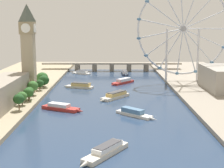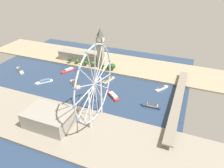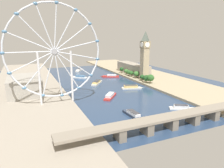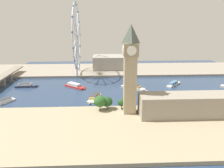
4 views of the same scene
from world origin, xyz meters
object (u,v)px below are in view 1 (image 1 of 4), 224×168
object	(u,v)px
river_bridge	(111,65)
tour_boat_3	(133,113)
parliament_block	(0,93)
ferris_wheel	(183,30)
tour_boat_0	(79,86)
tour_boat_1	(124,73)
tour_boat_2	(60,107)
clock_tower	(28,47)
tour_boat_4	(122,81)
tour_boat_5	(115,96)
tour_boat_7	(105,151)
tour_boat_6	(81,73)

from	to	relation	value
river_bridge	tour_boat_3	bearing A→B (deg)	-86.04
parliament_block	ferris_wheel	world-z (taller)	ferris_wheel
tour_boat_0	tour_boat_1	size ratio (longest dim) A/B	1.05
ferris_wheel	tour_boat_2	world-z (taller)	ferris_wheel
clock_tower	tour_boat_4	distance (m)	113.62
tour_boat_5	tour_boat_3	bearing A→B (deg)	50.51
tour_boat_4	tour_boat_7	distance (m)	203.19
tour_boat_1	clock_tower	bearing A→B (deg)	-39.51
tour_boat_2	tour_boat_4	distance (m)	125.34
clock_tower	parliament_block	xyz separation A→B (m)	(-9.15, -53.65, -31.21)
tour_boat_4	tour_boat_5	world-z (taller)	tour_boat_5
river_bridge	tour_boat_2	bearing A→B (deg)	-100.20
clock_tower	tour_boat_1	xyz separation A→B (m)	(91.24, 123.28, -41.79)
clock_tower	ferris_wheel	world-z (taller)	ferris_wheel
parliament_block	tour_boat_7	distance (m)	120.80
clock_tower	parliament_block	size ratio (longest dim) A/B	0.86
tour_boat_4	tour_boat_7	xyz separation A→B (m)	(-15.24, -202.61, -0.05)
tour_boat_2	tour_boat_7	world-z (taller)	tour_boat_7
tour_boat_1	tour_boat_2	size ratio (longest dim) A/B	0.92
tour_boat_4	tour_boat_5	distance (m)	74.77
parliament_block	ferris_wheel	xyz separation A→B (m)	(160.33, 115.35, 45.46)
tour_boat_1	tour_boat_3	bearing A→B (deg)	-3.23
parliament_block	clock_tower	bearing A→B (deg)	80.33
parliament_block	ferris_wheel	size ratio (longest dim) A/B	0.86
clock_tower	tour_boat_5	bearing A→B (deg)	-10.39
tour_boat_5	tour_boat_6	distance (m)	149.13
ferris_wheel	tour_boat_2	bearing A→B (deg)	-134.64
river_bridge	tour_boat_5	xyz separation A→B (m)	(3.27, -172.88, -5.74)
clock_tower	river_bridge	size ratio (longest dim) A/B	0.41
tour_boat_0	tour_boat_1	bearing A→B (deg)	-101.28
clock_tower	tour_boat_7	size ratio (longest dim) A/B	2.37
tour_boat_4	tour_boat_0	bearing A→B (deg)	-19.73
tour_boat_0	tour_boat_6	bearing A→B (deg)	-68.36
tour_boat_6	tour_boat_7	world-z (taller)	tour_boat_7
tour_boat_1	tour_boat_5	world-z (taller)	tour_boat_5
ferris_wheel	tour_boat_1	bearing A→B (deg)	134.23
clock_tower	tour_boat_3	distance (m)	122.19
tour_boat_2	parliament_block	bearing A→B (deg)	-155.11
tour_boat_6	tour_boat_7	bearing A→B (deg)	129.35
tour_boat_4	tour_boat_6	bearing A→B (deg)	-103.30
clock_tower	tour_boat_5	world-z (taller)	clock_tower
tour_boat_0	parliament_block	bearing A→B (deg)	76.66
parliament_block	tour_boat_7	world-z (taller)	parliament_block
ferris_wheel	tour_boat_0	bearing A→B (deg)	-165.39
tour_boat_1	tour_boat_7	world-z (taller)	tour_boat_7
tour_boat_6	river_bridge	bearing A→B (deg)	-111.18
tour_boat_2	tour_boat_3	world-z (taller)	tour_boat_3
parliament_block	tour_boat_3	size ratio (longest dim) A/B	3.29
tour_boat_0	tour_boat_6	distance (m)	95.50
parliament_block	tour_boat_4	size ratio (longest dim) A/B	2.99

